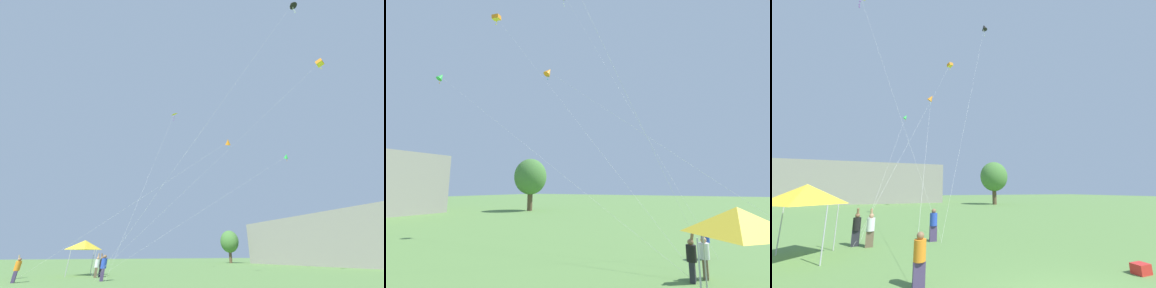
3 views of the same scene
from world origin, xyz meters
TOP-DOWN VIEW (x-y plane):
  - tree_far_right at (15.80, 34.68)m, footprint 5.47×4.93m
  - festival_tent at (-7.53, 7.29)m, footprint 2.41×2.41m
  - person_white_shirt at (-4.93, 8.48)m, footprint 0.38×0.38m
  - person_blue_shirt at (-1.71, 8.62)m, footprint 0.41×0.41m
  - person_black_shirt at (-5.61, 8.90)m, footprint 0.38×0.38m
  - kite_green_diamond_0 at (-2.03, 32.24)m, footprint 3.92×23.87m
  - kite_orange_diamond_1 at (-0.03, 19.96)m, footprint 3.91×17.51m
  - kite_orange_box_2 at (6.12, 33.78)m, footprint 12.41×25.91m

SIDE VIEW (x-z plane):
  - person_white_shirt at x=-4.93m, z-range -0.03..1.80m
  - person_black_shirt at x=-5.61m, z-range -0.03..1.81m
  - person_blue_shirt at x=-1.71m, z-range 0.07..1.79m
  - festival_tent at x=-7.53m, z-range 1.08..4.08m
  - tree_far_right at x=15.80m, z-range 1.21..9.46m
  - kite_orange_diamond_1 at x=-0.03m, z-range 6.45..20.49m
  - kite_green_diamond_0 at x=-2.03m, z-range 7.18..22.68m
  - kite_orange_box_2 at x=6.12m, z-range 13.50..41.42m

